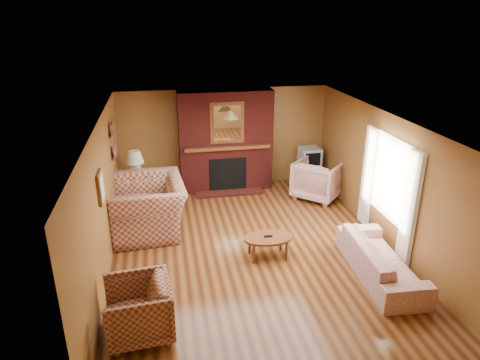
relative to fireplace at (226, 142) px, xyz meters
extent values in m
plane|color=#411E0E|center=(0.00, -2.98, -1.18)|extent=(6.50, 6.50, 0.00)
plane|color=silver|center=(0.00, -2.98, 1.22)|extent=(6.50, 6.50, 0.00)
plane|color=brown|center=(0.00, 0.27, 0.02)|extent=(6.50, 0.00, 6.50)
plane|color=brown|center=(0.00, -6.23, 0.02)|extent=(6.50, 0.00, 6.50)
plane|color=brown|center=(-2.50, -2.98, 0.02)|extent=(0.00, 6.50, 6.50)
plane|color=brown|center=(2.50, -2.98, 0.02)|extent=(0.00, 6.50, 6.50)
cube|color=#521512|center=(0.00, 0.02, 0.02)|extent=(2.20, 0.50, 2.40)
cube|color=black|center=(0.00, -0.21, -0.73)|extent=(0.90, 0.06, 0.80)
cube|color=#521512|center=(0.00, -0.38, -1.15)|extent=(1.60, 0.35, 0.06)
cube|color=brown|center=(0.00, -0.25, -0.06)|extent=(2.00, 0.18, 0.08)
cube|color=brown|center=(0.00, -0.22, 0.52)|extent=(0.78, 0.05, 0.95)
cube|color=white|center=(0.00, -0.25, 0.52)|extent=(0.62, 0.02, 0.80)
cube|color=beige|center=(2.44, -3.93, -0.13)|extent=(0.08, 0.35, 2.00)
cube|color=beige|center=(2.44, -2.43, -0.13)|extent=(0.08, 0.35, 2.00)
cube|color=white|center=(2.48, -3.18, 0.12)|extent=(0.03, 1.10, 1.50)
cube|color=brown|center=(-2.47, -1.08, 0.17)|extent=(0.06, 0.55, 0.04)
cube|color=brown|center=(-2.47, -1.08, 0.62)|extent=(0.06, 0.55, 0.04)
cube|color=brown|center=(-2.47, -3.28, 0.37)|extent=(0.04, 0.40, 0.50)
cube|color=white|center=(-2.44, -3.28, 0.37)|extent=(0.01, 0.32, 0.42)
cylinder|color=black|center=(0.00, -0.68, 1.04)|extent=(0.01, 0.01, 0.35)
cone|color=#A97A43|center=(0.00, -0.68, 0.82)|extent=(0.36, 0.36, 0.18)
imported|color=maroon|center=(-1.85, -1.87, -0.66)|extent=(1.52, 1.71, 1.04)
imported|color=maroon|center=(-1.95, -4.86, -0.78)|extent=(0.95, 0.92, 0.80)
imported|color=beige|center=(1.90, -4.17, -0.88)|extent=(0.91, 2.08, 0.60)
imported|color=beige|center=(2.00, -0.96, -0.73)|extent=(1.39, 1.39, 0.91)
ellipsoid|color=brown|center=(0.23, -3.28, -0.81)|extent=(0.87, 0.54, 0.05)
cube|color=black|center=(0.23, -3.28, -0.77)|extent=(0.15, 0.05, 0.02)
cylinder|color=brown|center=(0.52, -3.10, -1.00)|extent=(0.05, 0.05, 0.35)
cylinder|color=brown|center=(-0.07, -3.10, -1.00)|extent=(0.05, 0.05, 0.35)
cylinder|color=brown|center=(0.52, -3.45, -1.00)|extent=(0.05, 0.05, 0.35)
cylinder|color=brown|center=(-0.07, -3.45, -1.00)|extent=(0.05, 0.05, 0.35)
cube|color=brown|center=(-2.10, -0.53, -0.88)|extent=(0.50, 0.50, 0.61)
sphere|color=white|center=(-2.10, -0.53, -0.42)|extent=(0.31, 0.31, 0.31)
cylinder|color=black|center=(-2.10, -0.53, -0.24)|extent=(0.03, 0.03, 0.10)
cone|color=white|center=(-2.10, -0.53, -0.07)|extent=(0.39, 0.39, 0.27)
cube|color=black|center=(2.05, -0.18, -0.91)|extent=(0.53, 0.49, 0.54)
cube|color=#9FA1A6|center=(2.05, -0.18, -0.43)|extent=(0.49, 0.47, 0.44)
cube|color=black|center=(2.05, -0.43, -0.43)|extent=(0.37, 0.03, 0.31)
camera|label=1|loc=(-1.48, -9.66, 2.90)|focal=32.00mm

